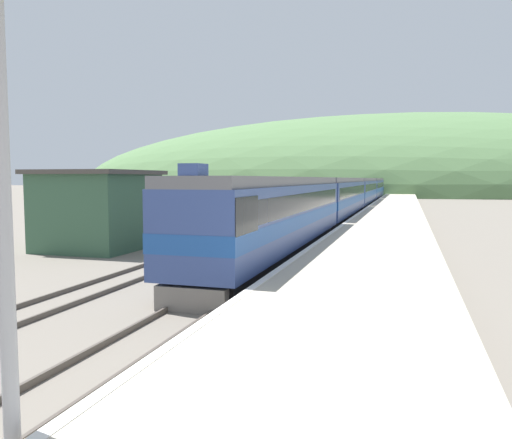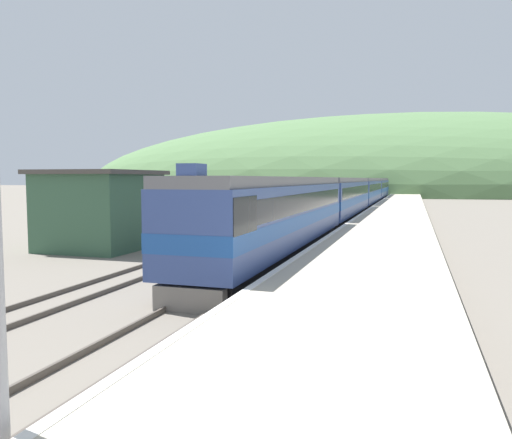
{
  "view_description": "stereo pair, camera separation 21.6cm",
  "coord_description": "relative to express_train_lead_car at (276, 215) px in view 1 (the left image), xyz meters",
  "views": [
    {
      "loc": [
        6.11,
        1.02,
        3.99
      ],
      "look_at": [
        0.49,
        19.49,
        2.4
      ],
      "focal_mm": 35.0,
      "sensor_mm": 36.0,
      "label": 1
    },
    {
      "loc": [
        6.32,
        1.08,
        3.99
      ],
      "look_at": [
        0.49,
        19.49,
        2.4
      ],
      "focal_mm": 35.0,
      "sensor_mm": 36.0,
      "label": 2
    }
  ],
  "objects": [
    {
      "name": "station_shed",
      "position": [
        -10.65,
        0.87,
        0.03
      ],
      "size": [
        5.59,
        6.24,
        4.46
      ],
      "color": "#385B42",
      "rests_on": "ground"
    },
    {
      "name": "platform",
      "position": [
        4.68,
        25.5,
        -1.77
      ],
      "size": [
        5.67,
        140.0,
        0.92
      ],
      "color": "#B2A893",
      "rests_on": "ground"
    },
    {
      "name": "carriage_third",
      "position": [
        0.0,
        45.41,
        -0.01
      ],
      "size": [
        2.94,
        21.94,
        4.07
      ],
      "color": "black",
      "rests_on": "ground"
    },
    {
      "name": "express_train_lead_car",
      "position": [
        0.0,
        0.0,
        0.0
      ],
      "size": [
        2.95,
        21.0,
        4.43
      ],
      "color": "black",
      "rests_on": "ground"
    },
    {
      "name": "siding_train",
      "position": [
        -4.53,
        30.65,
        -0.26
      ],
      "size": [
        2.9,
        46.96,
        3.82
      ],
      "color": "black",
      "rests_on": "ground"
    },
    {
      "name": "track_siding",
      "position": [
        -4.53,
        45.5,
        -2.15
      ],
      "size": [
        1.52,
        180.0,
        0.16
      ],
      "color": "#4C443D",
      "rests_on": "ground"
    },
    {
      "name": "track_main",
      "position": [
        0.0,
        45.5,
        -2.15
      ],
      "size": [
        1.52,
        180.0,
        0.16
      ],
      "color": "#4C443D",
      "rests_on": "ground"
    },
    {
      "name": "carriage_fourth",
      "position": [
        0.0,
        68.24,
        -0.01
      ],
      "size": [
        2.94,
        21.94,
        4.07
      ],
      "color": "black",
      "rests_on": "ground"
    },
    {
      "name": "distant_hills",
      "position": [
        0.0,
        123.3,
        -2.23
      ],
      "size": [
        194.04,
        87.32,
        43.52
      ],
      "color": "#517547",
      "rests_on": "ground"
    },
    {
      "name": "carriage_second",
      "position": [
        0.0,
        22.59,
        -0.01
      ],
      "size": [
        2.94,
        21.94,
        4.07
      ],
      "color": "black",
      "rests_on": "ground"
    }
  ]
}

